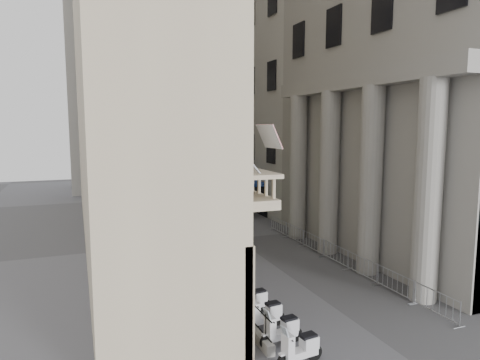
# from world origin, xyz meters

# --- Properties ---
(far_building) EXTENTS (22.00, 10.00, 30.00)m
(far_building) POSITION_xyz_m (0.00, 48.00, 15.00)
(far_building) COLOR #B6B4AB
(far_building) RESTS_ON ground
(iron_fence) EXTENTS (0.30, 28.00, 1.40)m
(iron_fence) POSITION_xyz_m (-4.30, 18.00, 0.00)
(iron_fence) COLOR black
(iron_fence) RESTS_ON ground
(blue_awning) EXTENTS (1.60, 3.00, 3.00)m
(blue_awning) POSITION_xyz_m (4.15, 26.00, 0.00)
(blue_awning) COLOR navy
(blue_awning) RESTS_ON ground
(flag) EXTENTS (1.00, 1.40, 8.20)m
(flag) POSITION_xyz_m (-4.00, 5.00, 0.00)
(flag) COLOR #9E0C11
(flag) RESTS_ON ground
(scooter_1) EXTENTS (1.45, 0.72, 1.50)m
(scooter_1) POSITION_xyz_m (-3.60, 4.62, 0.00)
(scooter_1) COLOR silver
(scooter_1) RESTS_ON ground
(scooter_2) EXTENTS (1.45, 0.72, 1.50)m
(scooter_2) POSITION_xyz_m (-3.60, 6.01, 0.00)
(scooter_2) COLOR silver
(scooter_2) RESTS_ON ground
(scooter_3) EXTENTS (1.45, 0.72, 1.50)m
(scooter_3) POSITION_xyz_m (-3.60, 7.40, 0.00)
(scooter_3) COLOR silver
(scooter_3) RESTS_ON ground
(scooter_4) EXTENTS (1.45, 0.72, 1.50)m
(scooter_4) POSITION_xyz_m (-3.60, 8.78, 0.00)
(scooter_4) COLOR silver
(scooter_4) RESTS_ON ground
(scooter_5) EXTENTS (1.45, 0.72, 1.50)m
(scooter_5) POSITION_xyz_m (-3.60, 10.17, 0.00)
(scooter_5) COLOR silver
(scooter_5) RESTS_ON ground
(scooter_6) EXTENTS (1.45, 0.72, 1.50)m
(scooter_6) POSITION_xyz_m (-3.60, 11.55, 0.00)
(scooter_6) COLOR silver
(scooter_6) RESTS_ON ground
(scooter_7) EXTENTS (1.45, 0.72, 1.50)m
(scooter_7) POSITION_xyz_m (-3.60, 12.94, 0.00)
(scooter_7) COLOR silver
(scooter_7) RESTS_ON ground
(scooter_8) EXTENTS (1.45, 0.72, 1.50)m
(scooter_8) POSITION_xyz_m (-3.60, 14.33, 0.00)
(scooter_8) COLOR silver
(scooter_8) RESTS_ON ground
(scooter_9) EXTENTS (1.45, 0.72, 1.50)m
(scooter_9) POSITION_xyz_m (-3.60, 15.71, 0.00)
(scooter_9) COLOR silver
(scooter_9) RESTS_ON ground
(scooter_10) EXTENTS (1.45, 0.72, 1.50)m
(scooter_10) POSITION_xyz_m (-3.60, 17.10, 0.00)
(scooter_10) COLOR silver
(scooter_10) RESTS_ON ground
(scooter_11) EXTENTS (1.45, 0.72, 1.50)m
(scooter_11) POSITION_xyz_m (-3.60, 18.48, 0.00)
(scooter_11) COLOR silver
(scooter_11) RESTS_ON ground
(scooter_12) EXTENTS (1.45, 0.72, 1.50)m
(scooter_12) POSITION_xyz_m (-3.60, 19.87, 0.00)
(scooter_12) COLOR silver
(scooter_12) RESTS_ON ground
(barrier_0) EXTENTS (0.60, 2.40, 1.10)m
(barrier_0) POSITION_xyz_m (3.52, 4.50, 0.00)
(barrier_0) COLOR #A8AAAF
(barrier_0) RESTS_ON ground
(barrier_1) EXTENTS (0.60, 2.40, 1.10)m
(barrier_1) POSITION_xyz_m (3.52, 7.00, 0.00)
(barrier_1) COLOR #A8AAAF
(barrier_1) RESTS_ON ground
(barrier_2) EXTENTS (0.60, 2.40, 1.10)m
(barrier_2) POSITION_xyz_m (3.52, 9.50, 0.00)
(barrier_2) COLOR #A8AAAF
(barrier_2) RESTS_ON ground
(barrier_3) EXTENTS (0.60, 2.40, 1.10)m
(barrier_3) POSITION_xyz_m (3.52, 12.00, 0.00)
(barrier_3) COLOR #A8AAAF
(barrier_3) RESTS_ON ground
(barrier_4) EXTENTS (0.60, 2.40, 1.10)m
(barrier_4) POSITION_xyz_m (3.52, 14.50, 0.00)
(barrier_4) COLOR #A8AAAF
(barrier_4) RESTS_ON ground
(barrier_5) EXTENTS (0.60, 2.40, 1.10)m
(barrier_5) POSITION_xyz_m (3.52, 17.00, 0.00)
(barrier_5) COLOR #A8AAAF
(barrier_5) RESTS_ON ground
(barrier_6) EXTENTS (0.60, 2.40, 1.10)m
(barrier_6) POSITION_xyz_m (3.52, 19.50, 0.00)
(barrier_6) COLOR #A8AAAF
(barrier_6) RESTS_ON ground
(security_tent) EXTENTS (3.74, 3.74, 3.04)m
(security_tent) POSITION_xyz_m (-1.30, 28.85, 2.54)
(security_tent) COLOR silver
(security_tent) RESTS_ON ground
(street_lamp) EXTENTS (2.70, 0.38, 8.29)m
(street_lamp) POSITION_xyz_m (-3.69, 19.16, 4.94)
(street_lamp) COLOR gray
(street_lamp) RESTS_ON ground
(info_kiosk) EXTENTS (0.55, 0.88, 1.79)m
(info_kiosk) POSITION_xyz_m (-4.19, 20.37, 0.91)
(info_kiosk) COLOR black
(info_kiosk) RESTS_ON ground
(pedestrian_a) EXTENTS (0.64, 0.46, 1.65)m
(pedestrian_a) POSITION_xyz_m (0.66, 20.69, 0.82)
(pedestrian_a) COLOR #0C1633
(pedestrian_a) RESTS_ON ground
(pedestrian_b) EXTENTS (1.20, 1.15, 1.95)m
(pedestrian_b) POSITION_xyz_m (0.11, 31.35, 0.98)
(pedestrian_b) COLOR black
(pedestrian_b) RESTS_ON ground
(pedestrian_c) EXTENTS (0.94, 0.93, 1.64)m
(pedestrian_c) POSITION_xyz_m (-0.59, 30.92, 0.82)
(pedestrian_c) COLOR black
(pedestrian_c) RESTS_ON ground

